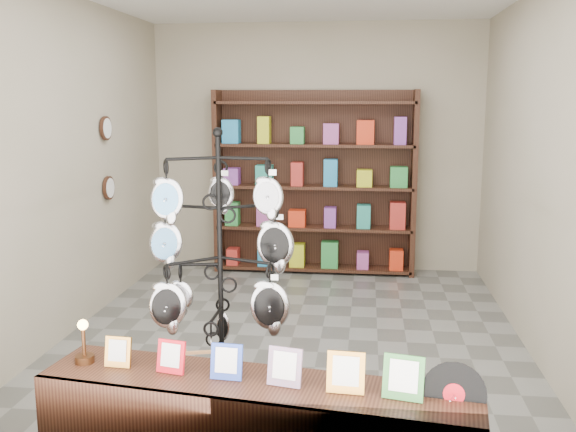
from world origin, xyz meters
The scene contains 6 objects.
ground centered at (0.00, 0.00, 0.00)m, with size 5.00×5.00×0.00m, color slate.
room_envelope centered at (0.00, 0.00, 1.85)m, with size 5.00×5.00×5.00m.
display_tree centered at (-0.27, -1.58, 1.10)m, with size 0.98×0.92×1.91m.
front_shelf centered at (0.06, -2.20, 0.30)m, with size 2.42×0.80×0.84m.
back_shelving centered at (0.00, 2.30, 1.03)m, with size 2.42×0.36×2.20m.
wall_clocks centered at (-1.97, 0.80, 1.50)m, with size 0.03×0.24×0.84m.
Camera 1 is at (0.62, -5.37, 2.06)m, focal length 40.00 mm.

